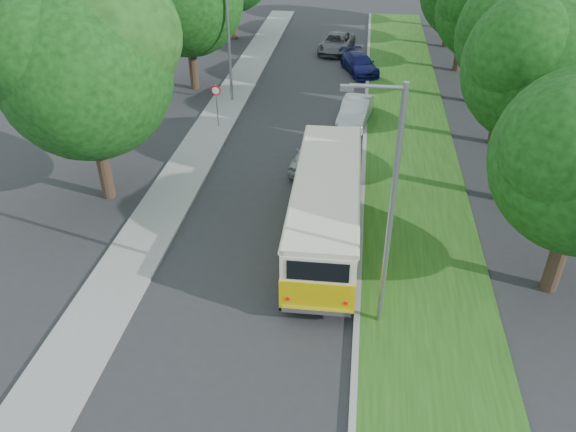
# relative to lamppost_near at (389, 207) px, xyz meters

# --- Properties ---
(ground) EXTENTS (120.00, 120.00, 0.00)m
(ground) POSITION_rel_lamppost_near_xyz_m (-4.21, 2.50, -4.37)
(ground) COLOR #2D2D2F
(ground) RESTS_ON ground
(curb) EXTENTS (0.20, 70.00, 0.15)m
(curb) POSITION_rel_lamppost_near_xyz_m (-0.61, 7.50, -4.29)
(curb) COLOR gray
(curb) RESTS_ON ground
(grass_verge) EXTENTS (4.50, 70.00, 0.13)m
(grass_verge) POSITION_rel_lamppost_near_xyz_m (1.74, 7.50, -4.30)
(grass_verge) COLOR #224F15
(grass_verge) RESTS_ON ground
(sidewalk) EXTENTS (2.20, 70.00, 0.12)m
(sidewalk) POSITION_rel_lamppost_near_xyz_m (-9.01, 7.50, -4.31)
(sidewalk) COLOR gray
(sidewalk) RESTS_ON ground
(lamppost_near) EXTENTS (1.71, 0.16, 8.00)m
(lamppost_near) POSITION_rel_lamppost_near_xyz_m (0.00, 0.00, 0.00)
(lamppost_near) COLOR gray
(lamppost_near) RESTS_ON ground
(lamppost_far) EXTENTS (1.71, 0.16, 7.50)m
(lamppost_far) POSITION_rel_lamppost_near_xyz_m (-8.91, 18.50, -0.25)
(lamppost_far) COLOR gray
(lamppost_far) RESTS_ON ground
(warning_sign) EXTENTS (0.56, 0.10, 2.50)m
(warning_sign) POSITION_rel_lamppost_near_xyz_m (-8.71, 14.48, -2.66)
(warning_sign) COLOR gray
(warning_sign) RESTS_ON ground
(vintage_bus) EXTENTS (2.65, 9.66, 2.86)m
(vintage_bus) POSITION_rel_lamppost_near_xyz_m (-1.99, 4.37, -2.94)
(vintage_bus) COLOR #DCB906
(vintage_bus) RESTS_ON ground
(car_silver) EXTENTS (2.54, 4.59, 1.48)m
(car_silver) POSITION_rel_lamppost_near_xyz_m (-2.93, 10.74, -3.63)
(car_silver) COLOR #A3A3A7
(car_silver) RESTS_ON ground
(car_white) EXTENTS (2.06, 4.42, 1.40)m
(car_white) POSITION_rel_lamppost_near_xyz_m (-1.21, 16.15, -3.67)
(car_white) COLOR silver
(car_white) RESTS_ON ground
(car_blue) EXTENTS (3.17, 4.72, 1.27)m
(car_blue) POSITION_rel_lamppost_near_xyz_m (-1.21, 25.09, -3.73)
(car_blue) COLOR #131755
(car_blue) RESTS_ON ground
(car_grey) EXTENTS (2.93, 5.11, 1.34)m
(car_grey) POSITION_rel_lamppost_near_xyz_m (-3.10, 29.90, -3.70)
(car_grey) COLOR #56575D
(car_grey) RESTS_ON ground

